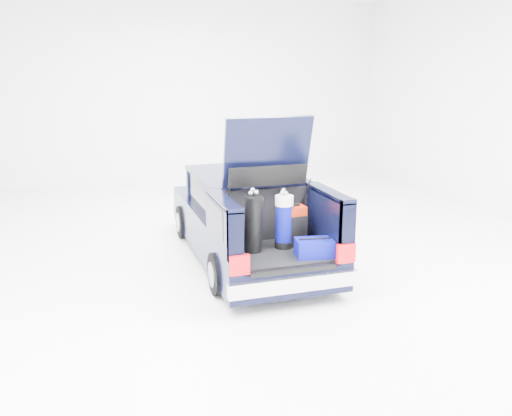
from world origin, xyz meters
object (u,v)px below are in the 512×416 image
object	(u,v)px
blue_golf_bag	(284,221)
blue_duffel	(314,248)
car	(245,218)
red_suitcase	(292,226)
black_golf_bag	(254,224)

from	to	relation	value
blue_golf_bag	blue_duffel	distance (m)	0.61
car	blue_golf_bag	size ratio (longest dim) A/B	5.32
red_suitcase	blue_duffel	bearing A→B (deg)	-80.77
blue_golf_bag	blue_duffel	xyz separation A→B (m)	(0.27, -0.48, -0.27)
car	red_suitcase	bearing A→B (deg)	-78.44
car	blue_duffel	bearing A→B (deg)	-77.45
blue_duffel	blue_golf_bag	bearing A→B (deg)	128.42
black_golf_bag	blue_duffel	size ratio (longest dim) A/B	1.66
red_suitcase	car	bearing A→B (deg)	95.53
blue_golf_bag	blue_duffel	size ratio (longest dim) A/B	1.59
red_suitcase	blue_golf_bag	xyz separation A→B (m)	(-0.13, -0.03, 0.10)
red_suitcase	blue_duffel	distance (m)	0.56
red_suitcase	blue_golf_bag	distance (m)	0.17
blue_golf_bag	red_suitcase	bearing A→B (deg)	-8.04
black_golf_bag	blue_duffel	xyz separation A→B (m)	(0.74, -0.42, -0.29)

